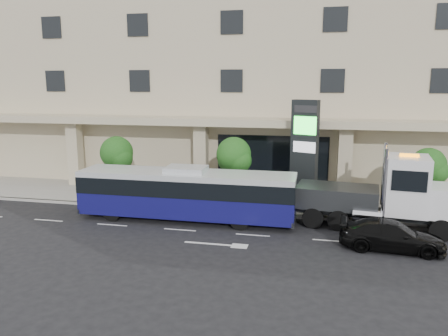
% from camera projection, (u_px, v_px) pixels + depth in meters
% --- Properties ---
extents(ground, '(120.00, 120.00, 0.00)m').
position_uv_depth(ground, '(257.00, 226.00, 24.38)').
color(ground, black).
rests_on(ground, ground).
extents(sidewalk, '(120.00, 6.00, 0.15)m').
position_uv_depth(sidewalk, '(267.00, 201.00, 29.16)').
color(sidewalk, gray).
rests_on(sidewalk, ground).
extents(curb, '(120.00, 0.30, 0.15)m').
position_uv_depth(curb, '(261.00, 214.00, 26.28)').
color(curb, gray).
rests_on(curb, ground).
extents(convention_center, '(60.00, 17.60, 20.00)m').
position_uv_depth(convention_center, '(283.00, 58.00, 37.26)').
color(convention_center, '#BBA98C').
rests_on(convention_center, ground).
extents(tree_left, '(2.27, 2.20, 4.22)m').
position_uv_depth(tree_left, '(117.00, 155.00, 29.26)').
color(tree_left, '#422B19').
rests_on(tree_left, sidewalk).
extents(tree_mid, '(2.28, 2.20, 4.38)m').
position_uv_depth(tree_mid, '(234.00, 157.00, 27.60)').
color(tree_mid, '#422B19').
rests_on(tree_mid, sidewalk).
extents(tree_right, '(2.10, 2.00, 4.04)m').
position_uv_depth(tree_right, '(429.00, 168.00, 25.29)').
color(tree_right, '#422B19').
rests_on(tree_right, sidewalk).
extents(city_bus, '(12.53, 2.67, 3.17)m').
position_uv_depth(city_bus, '(186.00, 193.00, 25.19)').
color(city_bus, black).
rests_on(city_bus, ground).
extents(tow_truck, '(10.19, 3.51, 4.61)m').
position_uv_depth(tow_truck, '(388.00, 195.00, 23.53)').
color(tow_truck, '#2D3033').
rests_on(tow_truck, ground).
extents(black_sedan, '(4.97, 2.32, 1.41)m').
position_uv_depth(black_sedan, '(392.00, 236.00, 20.83)').
color(black_sedan, black).
rests_on(black_sedan, ground).
extents(signage_pylon, '(1.76, 1.15, 6.70)m').
position_uv_depth(signage_pylon, '(304.00, 153.00, 27.44)').
color(signage_pylon, black).
rests_on(signage_pylon, sidewalk).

